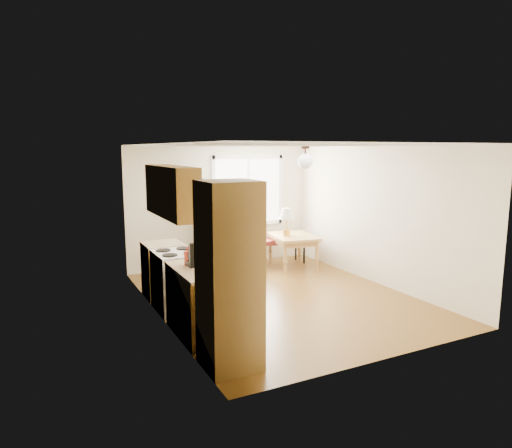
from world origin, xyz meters
TOP-DOWN VIEW (x-y plane):
  - room_shell at (0.00, 0.00)m, footprint 4.60×5.60m
  - kitchen_run at (-1.72, -0.63)m, footprint 0.65×3.40m
  - window_unit at (0.60, 2.47)m, footprint 1.64×0.05m
  - pendant_light at (0.70, 0.40)m, footprint 0.26×0.26m
  - refrigerator at (-0.24, 2.06)m, footprint 0.80×0.80m
  - bench at (1.08, 1.94)m, footprint 1.26×0.57m
  - dining_table at (1.20, 1.60)m, footprint 1.00×1.22m
  - chair at (0.36, 1.88)m, footprint 0.44×0.43m
  - table_lamp at (1.04, 1.58)m, footprint 0.33×0.33m
  - coffee_maker at (-1.72, -0.72)m, footprint 0.18×0.23m
  - kettle at (-1.75, -0.60)m, footprint 0.13×0.13m

SIDE VIEW (x-z plane):
  - bench at x=1.08m, z-range 0.22..0.78m
  - chair at x=0.36m, z-range 0.07..0.99m
  - dining_table at x=1.20m, z-range 0.24..0.92m
  - kitchen_run at x=-1.72m, z-range -0.26..1.94m
  - refrigerator at x=-0.24m, z-range 0.00..1.76m
  - kettle at x=-1.75m, z-range 0.88..1.13m
  - coffee_maker at x=-1.72m, z-range 0.85..1.19m
  - table_lamp at x=1.04m, z-range 0.81..1.38m
  - room_shell at x=0.00m, z-range -0.06..2.56m
  - window_unit at x=0.60m, z-range 0.79..2.31m
  - pendant_light at x=0.70m, z-range 2.04..2.44m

